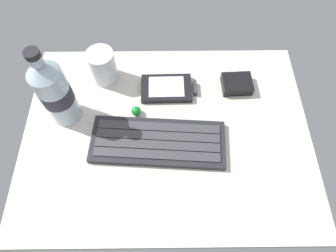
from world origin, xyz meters
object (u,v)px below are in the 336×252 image
Objects in this scene: handheld_device at (170,88)px; trackball_mouse at (137,111)px; charger_block at (238,84)px; water_bottle at (56,92)px; keyboard at (159,142)px; juice_cup at (104,67)px.

trackball_mouse is at bearing -139.67° from handheld_device.
water_bottle is at bearing -169.48° from charger_block.
juice_cup reaches higher than keyboard.
juice_cup is (-13.05, 18.17, 3.10)cm from keyboard.
handheld_device is 5.86× the size of trackball_mouse.
keyboard is 4.24× the size of charger_block.
charger_block is 3.18× the size of trackball_mouse.
water_bottle is 17.68cm from trackball_mouse.
handheld_device is 25.75cm from water_bottle.
juice_cup is at bearing 174.29° from charger_block.
charger_block is at bearing -5.71° from juice_cup.
trackball_mouse is (8.00, -10.48, -2.81)cm from juice_cup.
water_bottle is (-23.48, -6.60, 8.28)cm from handheld_device.
keyboard is at bearing -56.70° from trackball_mouse.
juice_cup reaches higher than handheld_device.
juice_cup is 14.10cm from water_bottle.
charger_block is (18.91, 14.97, 0.39)cm from keyboard.
charger_block reaches higher than handheld_device.
charger_block is at bearing 38.38° from keyboard.
juice_cup is at bearing 165.74° from handheld_device.
charger_block is (16.29, 0.79, 0.47)cm from handheld_device.
handheld_device is 10.05cm from trackball_mouse.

